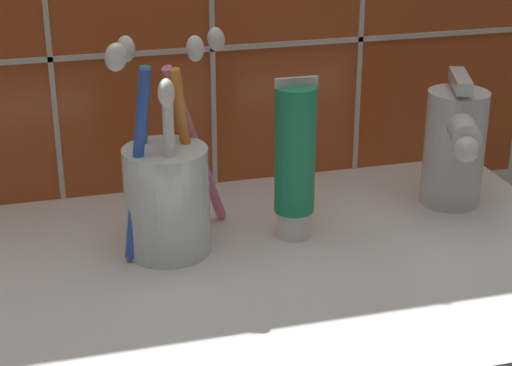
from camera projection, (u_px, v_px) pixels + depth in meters
The scene contains 4 objects.
sink_counter at pixel (245, 275), 70.87cm from camera, with size 60.49×36.72×2.00cm, color silver.
toothbrush_cup at pixel (167, 190), 70.86cm from camera, with size 12.04×10.73×18.54cm.
toothpaste_tube at pixel (295, 160), 72.86cm from camera, with size 3.68×3.50×14.39cm.
sink_faucet at pixel (455, 145), 79.62cm from camera, with size 6.20×10.21×12.60cm.
Camera 1 is at (-15.80, -60.53, 35.18)cm, focal length 60.00 mm.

